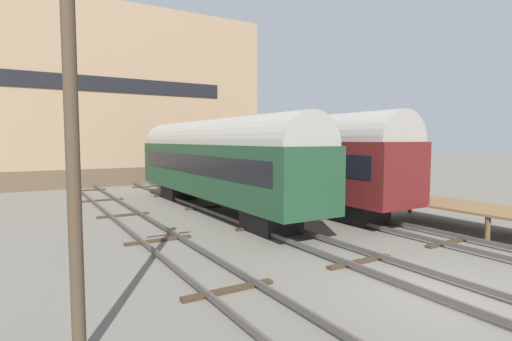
# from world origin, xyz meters

# --- Properties ---
(ground_plane) EXTENTS (200.00, 200.00, 0.00)m
(ground_plane) POSITION_xyz_m (0.00, 0.00, 0.00)
(ground_plane) COLOR #6B665B
(track_left) EXTENTS (2.60, 60.00, 0.26)m
(track_left) POSITION_xyz_m (-4.71, 0.00, 0.14)
(track_left) COLOR #4C4742
(track_left) RESTS_ON ground
(track_middle) EXTENTS (2.60, 60.00, 0.26)m
(track_middle) POSITION_xyz_m (0.00, 0.00, 0.14)
(track_middle) COLOR #4C4742
(track_middle) RESTS_ON ground
(train_car_green) EXTENTS (2.91, 17.44, 5.07)m
(train_car_green) POSITION_xyz_m (0.00, 13.94, 2.89)
(train_car_green) COLOR black
(train_car_green) RESTS_ON ground
(train_car_maroon) EXTENTS (3.00, 15.90, 5.27)m
(train_car_maroon) POSITION_xyz_m (4.71, 12.90, 2.99)
(train_car_maroon) COLOR black
(train_car_maroon) RESTS_ON ground
(station_platform) EXTENTS (2.91, 11.47, 1.09)m
(station_platform) POSITION_xyz_m (7.48, 2.39, 1.01)
(station_platform) COLOR brown
(station_platform) RESTS_ON ground
(utility_pole) EXTENTS (1.80, 0.24, 9.95)m
(utility_pole) POSITION_xyz_m (-8.47, 1.52, 5.14)
(utility_pole) COLOR #473828
(utility_pole) RESTS_ON ground
(warehouse_building) EXTENTS (29.82, 11.93, 15.50)m
(warehouse_building) POSITION_xyz_m (-3.16, 34.84, 7.75)
(warehouse_building) COLOR brown
(warehouse_building) RESTS_ON ground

